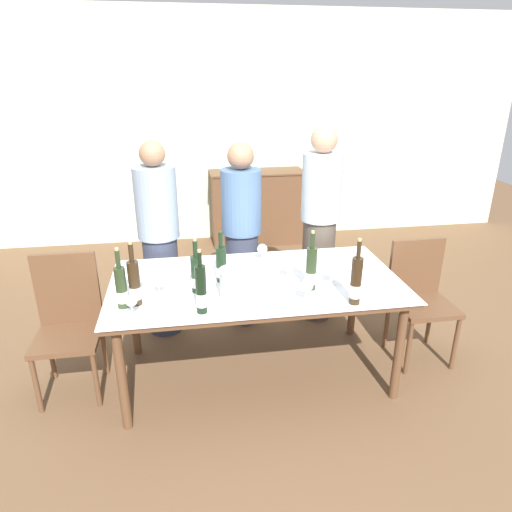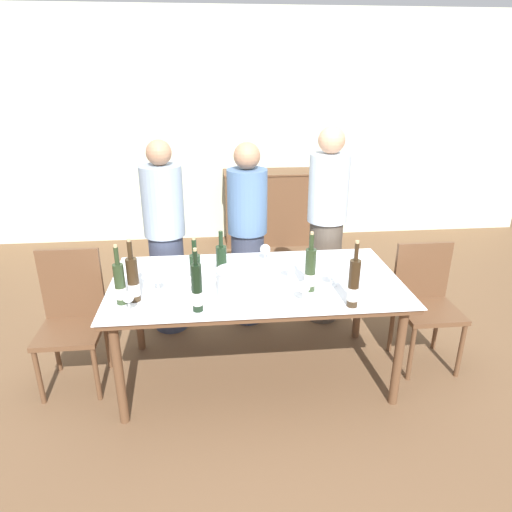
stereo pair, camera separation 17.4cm
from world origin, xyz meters
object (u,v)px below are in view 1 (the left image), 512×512
Objects in this scene: wine_bottle_4 at (121,288)px; wine_glass_4 at (131,302)px; wine_glass_1 at (332,272)px; chair_left_end at (68,317)px; wine_glass_5 at (158,282)px; wine_bottle_3 at (135,284)px; person_host at (160,242)px; wine_glass_2 at (262,250)px; person_guest_right at (320,227)px; person_guest_left at (242,237)px; wine_glass_0 at (307,287)px; wine_bottle_1 at (356,282)px; wine_glass_3 at (288,266)px; sideboard_cabinet at (257,207)px; wine_bottle_0 at (197,274)px; chair_right_end at (420,292)px; wine_bottle_2 at (311,269)px; wine_bottle_5 at (201,291)px; dining_table at (256,289)px; wine_bottle_6 at (221,265)px; ice_bucket at (236,283)px.

wine_glass_4 is (0.07, -0.14, -0.03)m from wine_bottle_4.
wine_bottle_4 is 1.35m from wine_glass_1.
wine_glass_5 is at bearing -18.08° from chair_left_end.
person_host is at bearing 83.49° from wine_bottle_3.
person_guest_right reaches higher than wine_glass_2.
wine_glass_2 is 0.49m from person_guest_left.
wine_bottle_3 is 2.76× the size of wine_glass_0.
wine_glass_1 is at bearing 100.14° from wine_bottle_1.
wine_glass_1 is at bearing -63.08° from person_guest_left.
wine_glass_5 is 0.14× the size of chair_left_end.
wine_bottle_3 is 2.87× the size of wine_glass_4.
wine_glass_3 is 1.16m from person_host.
sideboard_cabinet reaches higher than wine_glass_0.
wine_bottle_0 is 0.23× the size of person_host.
wine_glass_1 is 0.14× the size of chair_right_end.
wine_glass_0 is (-0.07, -0.17, -0.03)m from wine_bottle_2.
chair_left_end is at bearing 151.79° from wine_bottle_5.
wine_bottle_3 is 1.05m from wine_glass_2.
chair_left_end is (-1.28, 0.09, -0.16)m from dining_table.
wine_glass_5 is (-0.87, -0.12, -0.00)m from wine_glass_3.
wine_glass_5 is (0.14, 0.27, -0.01)m from wine_glass_4.
wine_bottle_3 is at bearing 87.12° from wine_glass_4.
sideboard_cabinet is 3.36m from wine_bottle_4.
wine_bottle_2 is 1.19m from wine_bottle_4.
wine_bottle_4 is (-1.18, -0.06, -0.01)m from wine_bottle_2.
wine_bottle_4 reaches higher than wine_glass_1.
wine_bottle_0 is 1.39m from person_guest_right.
wine_glass_0 is (0.26, -0.36, 0.17)m from dining_table.
wine_bottle_0 is at bearing -141.49° from wine_bottle_6.
chair_right_end is at bearing 12.75° from wine_glass_4.
wine_glass_2 is at bearing 10.29° from chair_left_end.
wine_glass_4 is (-1.26, -3.20, 0.39)m from sideboard_cabinet.
wine_bottle_2 is at bearing -161.07° from wine_glass_1.
ice_bucket is 0.64m from wine_glass_2.
wine_glass_2 is 0.88m from wine_glass_5.
wine_glass_0 is 0.09× the size of person_guest_right.
person_host is (-1.95, 0.66, 0.28)m from chair_right_end.
chair_left_end is (-0.63, 0.21, -0.31)m from wine_glass_5.
person_guest_left is at bearing 176.77° from person_guest_right.
chair_left_end reaches higher than wine_glass_1.
wine_glass_1 and wine_glass_3 have the same top height.
wine_bottle_2 is at bearing -60.01° from wine_glass_3.
wine_bottle_4 reaches higher than dining_table.
wine_bottle_3 reaches higher than wine_glass_3.
wine_glass_1 is 0.93m from person_guest_right.
dining_table is 4.65× the size of wine_bottle_1.
wine_glass_0 reaches higher than wine_glass_1.
person_guest_left is at bearing 150.00° from chair_right_end.
person_host is at bearing 107.38° from wine_bottle_0.
wine_bottle_0 is at bearing -140.80° from person_guest_right.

